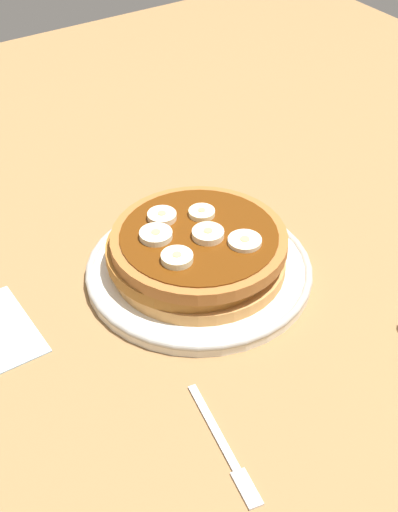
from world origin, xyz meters
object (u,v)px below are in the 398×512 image
(banana_slice_0, at_px, (208,234))
(banana_slice_1, at_px, (202,213))
(banana_slice_4, at_px, (162,217))
(banana_slice_2, at_px, (177,258))
(pancake_stack, at_px, (199,251))
(banana_slice_5, at_px, (245,242))
(banana_slice_3, at_px, (156,235))
(plate, at_px, (199,270))
(fork, at_px, (226,449))

(banana_slice_0, relative_size, banana_slice_1, 1.17)
(banana_slice_1, distance_m, banana_slice_4, 0.04)
(banana_slice_0, xyz_separation_m, banana_slice_4, (0.05, 0.02, -0.00))
(banana_slice_2, bearing_deg, banana_slice_0, -71.75)
(banana_slice_2, relative_size, banana_slice_4, 1.03)
(pancake_stack, distance_m, banana_slice_5, 0.05)
(banana_slice_3, height_order, banana_slice_4, same)
(banana_slice_5, bearing_deg, banana_slice_0, 41.30)
(banana_slice_1, bearing_deg, banana_slice_2, 129.20)
(banana_slice_1, distance_m, banana_slice_2, 0.08)
(banana_slice_3, bearing_deg, banana_slice_4, -41.72)
(banana_slice_0, distance_m, banana_slice_1, 0.04)
(banana_slice_0, relative_size, banana_slice_3, 0.97)
(pancake_stack, bearing_deg, banana_slice_1, -38.68)
(banana_slice_1, bearing_deg, plate, 141.97)
(banana_slice_1, xyz_separation_m, banana_slice_4, (0.02, 0.04, 0.00))
(banana_slice_0, distance_m, banana_slice_4, 0.06)
(banana_slice_4, xyz_separation_m, fork, (-0.24, 0.08, -0.06))
(banana_slice_3, bearing_deg, banana_slice_1, -82.97)
(banana_slice_3, distance_m, fork, 0.23)
(plate, height_order, banana_slice_4, banana_slice_4)
(banana_slice_3, distance_m, banana_slice_5, 0.09)
(banana_slice_2, xyz_separation_m, banana_slice_4, (0.07, -0.02, -0.00))
(banana_slice_0, xyz_separation_m, banana_slice_5, (-0.03, -0.02, -0.00))
(pancake_stack, xyz_separation_m, banana_slice_0, (-0.01, -0.01, 0.02))
(pancake_stack, relative_size, banana_slice_2, 6.04)
(banana_slice_4, bearing_deg, banana_slice_0, -156.01)
(pancake_stack, xyz_separation_m, banana_slice_5, (-0.04, -0.03, 0.02))
(plate, xyz_separation_m, fork, (-0.20, 0.10, -0.01))
(banana_slice_1, distance_m, fork, 0.26)
(plate, bearing_deg, banana_slice_3, 63.85)
(banana_slice_2, distance_m, banana_slice_3, 0.04)
(pancake_stack, height_order, banana_slice_1, banana_slice_1)
(banana_slice_2, relative_size, banana_slice_5, 0.92)
(banana_slice_0, bearing_deg, banana_slice_1, -23.91)
(banana_slice_0, bearing_deg, banana_slice_4, 23.99)
(plate, relative_size, fork, 1.82)
(pancake_stack, xyz_separation_m, banana_slice_4, (0.04, 0.02, 0.02))
(banana_slice_1, distance_m, banana_slice_3, 0.06)
(plate, bearing_deg, fork, 152.55)
(pancake_stack, height_order, banana_slice_5, banana_slice_5)
(banana_slice_2, bearing_deg, fork, 160.41)
(plate, bearing_deg, banana_slice_2, 120.05)
(banana_slice_1, relative_size, banana_slice_5, 0.81)
(plate, distance_m, banana_slice_3, 0.07)
(banana_slice_1, height_order, banana_slice_2, banana_slice_2)
(banana_slice_4, xyz_separation_m, banana_slice_5, (-0.08, -0.05, -0.00))
(banana_slice_2, distance_m, fork, 0.19)
(plate, relative_size, banana_slice_3, 7.12)
(plate, relative_size, banana_slice_2, 7.58)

